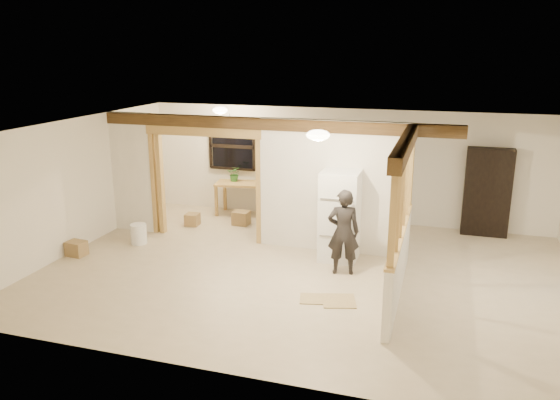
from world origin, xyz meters
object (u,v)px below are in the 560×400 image
(woman, at_px, (343,232))
(work_table, at_px, (243,199))
(refrigerator, at_px, (340,216))
(bookshelf, at_px, (487,192))
(shop_vac, at_px, (140,210))

(woman, relative_size, work_table, 1.21)
(refrigerator, bearing_deg, bookshelf, 40.21)
(woman, height_order, shop_vac, woman)
(work_table, xyz_separation_m, bookshelf, (5.28, 0.16, 0.52))
(woman, distance_m, shop_vac, 5.06)
(work_table, distance_m, shop_vac, 2.33)
(bookshelf, bearing_deg, woman, -130.28)
(shop_vac, bearing_deg, work_table, 32.13)
(woman, distance_m, bookshelf, 3.77)
(refrigerator, relative_size, shop_vac, 2.89)
(refrigerator, distance_m, woman, 0.68)
(refrigerator, xyz_separation_m, work_table, (-2.66, 2.06, -0.44))
(woman, height_order, work_table, woman)
(refrigerator, xyz_separation_m, woman, (0.19, -0.65, -0.08))
(refrigerator, relative_size, woman, 1.10)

